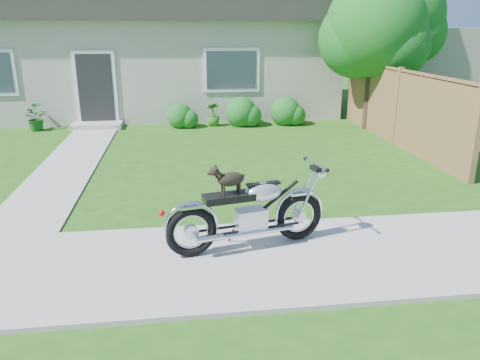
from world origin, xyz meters
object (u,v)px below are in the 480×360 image
at_px(potted_plant_left, 34,118).
at_px(motorcycle_with_dog, 250,211).
at_px(house, 151,47).
at_px(tree_near, 380,32).
at_px(tree_far, 402,21).
at_px(fence, 398,107).
at_px(potted_plant_right, 214,114).

height_order(potted_plant_left, motorcycle_with_dog, motorcycle_with_dog).
xyz_separation_m(house, potted_plant_left, (-3.21, -3.44, -1.79)).
distance_m(tree_near, tree_far, 3.79).
relative_size(tree_near, motorcycle_with_dog, 1.91).
bearing_deg(tree_far, tree_near, -123.90).
relative_size(fence, potted_plant_right, 9.45).
height_order(house, tree_far, tree_far).
bearing_deg(house, potted_plant_right, -61.01).
xyz_separation_m(tree_near, motorcycle_with_dog, (-4.69, -7.23, -2.15)).
distance_m(house, tree_near, 7.86).
bearing_deg(motorcycle_with_dog, tree_near, 45.05).
bearing_deg(potted_plant_right, tree_near, -12.72).
height_order(fence, potted_plant_right, fence).
bearing_deg(motorcycle_with_dog, potted_plant_right, 76.95).
height_order(tree_near, potted_plant_right, tree_near).
distance_m(house, fence, 8.96).
height_order(potted_plant_right, motorcycle_with_dog, motorcycle_with_dog).
xyz_separation_m(fence, motorcycle_with_dog, (-4.55, -5.45, -0.39)).
height_order(house, potted_plant_left, house).
bearing_deg(tree_far, fence, -114.60).
bearing_deg(potted_plant_right, potted_plant_left, 180.00).
relative_size(house, potted_plant_left, 17.10).
xyz_separation_m(fence, potted_plant_right, (-4.39, 2.80, -0.59)).
bearing_deg(house, tree_far, -8.85).
height_order(fence, tree_near, tree_near).
distance_m(potted_plant_right, motorcycle_with_dog, 8.25).
bearing_deg(tree_near, house, 145.26).
bearing_deg(fence, motorcycle_with_dog, -129.86).
bearing_deg(fence, potted_plant_left, 163.59).
bearing_deg(potted_plant_left, tree_near, -6.05).
distance_m(house, potted_plant_right, 4.33).
relative_size(fence, tree_far, 1.40).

